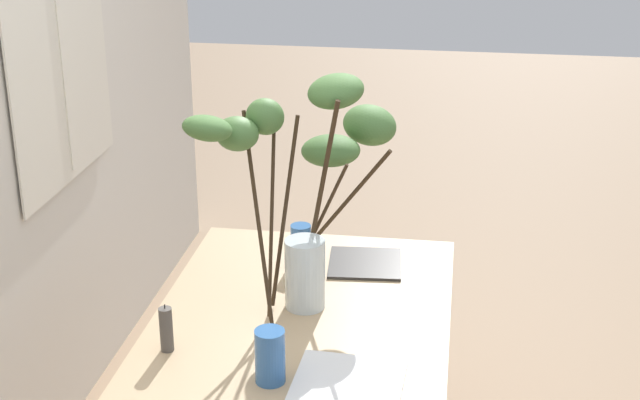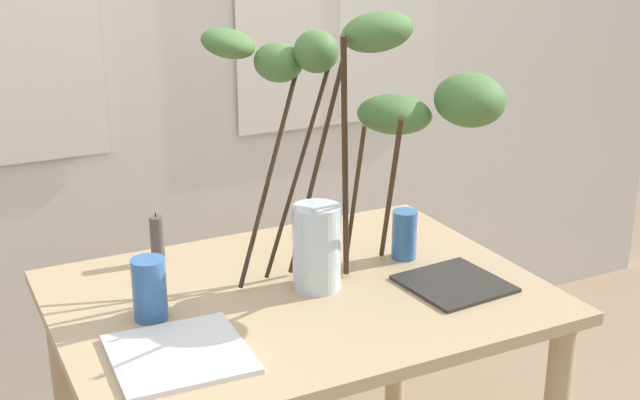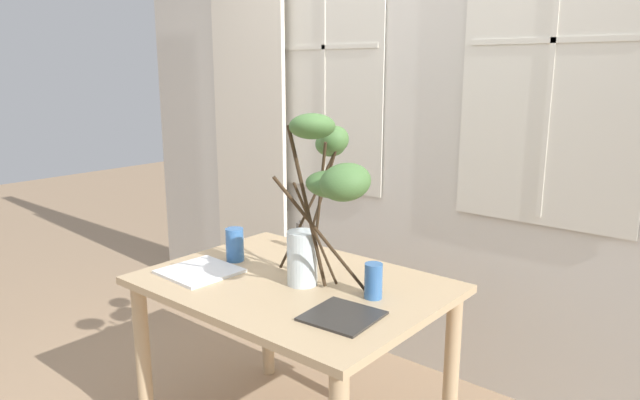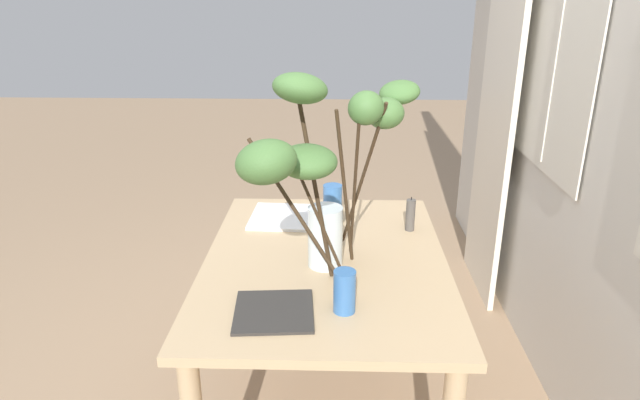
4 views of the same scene
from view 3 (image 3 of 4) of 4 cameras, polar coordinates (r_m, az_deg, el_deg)
back_wall_with_windows at (r=3.01m, az=10.60°, el=8.62°), size 4.44×0.14×2.72m
curtain_sheer_side at (r=3.66m, az=-7.02°, el=7.04°), size 0.60×0.03×2.44m
dining_table at (r=2.37m, az=-2.67°, el=-10.65°), size 1.17×0.86×0.76m
vase_with_branches at (r=2.11m, az=0.27°, el=1.60°), size 0.66×0.61×0.70m
drinking_glass_blue_left at (r=2.56m, az=-8.43°, el=-4.39°), size 0.08×0.08×0.15m
drinking_glass_blue_right at (r=2.15m, az=5.31°, el=-7.97°), size 0.07×0.07×0.13m
plate_square_left at (r=2.46m, az=-11.83°, el=-6.92°), size 0.29×0.29×0.01m
plate_square_right at (r=2.01m, az=2.21°, el=-11.40°), size 0.25×0.25×0.01m
pillar_candle at (r=2.70m, az=-1.98°, el=-3.57°), size 0.04×0.04×0.14m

